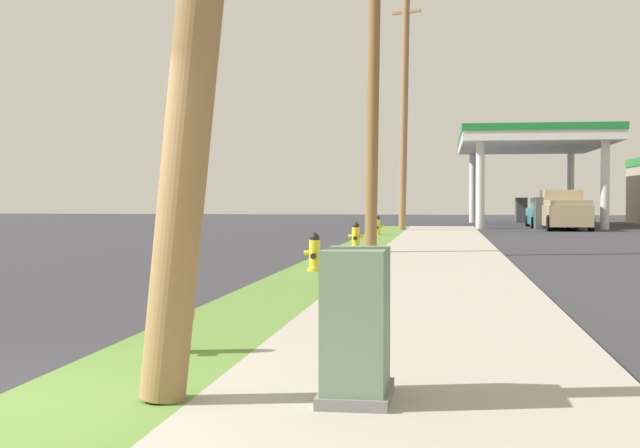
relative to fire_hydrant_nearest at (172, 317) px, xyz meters
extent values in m
cube|color=#5B8438|center=(0.01, -2.28, -0.39)|extent=(1.40, 80.00, 0.12)
cube|color=#A8A093|center=(2.31, -2.28, -0.39)|extent=(3.20, 80.00, 0.12)
cylinder|color=yellow|center=(0.00, 0.01, -0.30)|extent=(0.29, 0.29, 0.06)
cylinder|color=yellow|center=(0.00, 0.01, -0.03)|extent=(0.22, 0.22, 0.60)
sphere|color=black|center=(0.00, 0.01, 0.31)|extent=(0.19, 0.19, 0.19)
cylinder|color=black|center=(0.00, 0.01, 0.39)|extent=(0.06, 0.06, 0.05)
cylinder|color=yellow|center=(-0.16, 0.01, 0.02)|extent=(0.10, 0.09, 0.09)
cylinder|color=yellow|center=(0.16, 0.01, 0.02)|extent=(0.10, 0.09, 0.09)
cylinder|color=black|center=(0.00, -0.16, -0.03)|extent=(0.11, 0.12, 0.11)
cylinder|color=yellow|center=(-0.04, 9.15, -0.30)|extent=(0.29, 0.29, 0.06)
cylinder|color=yellow|center=(-0.04, 9.15, -0.03)|extent=(0.22, 0.22, 0.60)
sphere|color=black|center=(-0.04, 9.15, 0.31)|extent=(0.19, 0.19, 0.19)
cylinder|color=black|center=(-0.04, 9.15, 0.39)|extent=(0.06, 0.06, 0.05)
cylinder|color=yellow|center=(-0.20, 9.15, 0.02)|extent=(0.10, 0.09, 0.09)
cylinder|color=yellow|center=(0.12, 9.15, 0.02)|extent=(0.10, 0.09, 0.09)
cylinder|color=black|center=(-0.04, 8.98, -0.03)|extent=(0.11, 0.12, 0.11)
cylinder|color=yellow|center=(-0.02, 16.86, -0.30)|extent=(0.29, 0.29, 0.06)
cylinder|color=yellow|center=(-0.02, 16.86, -0.03)|extent=(0.22, 0.22, 0.60)
sphere|color=black|center=(-0.02, 16.86, 0.31)|extent=(0.19, 0.19, 0.19)
cylinder|color=black|center=(-0.02, 16.86, 0.39)|extent=(0.06, 0.06, 0.05)
cylinder|color=yellow|center=(-0.18, 16.86, 0.02)|extent=(0.10, 0.09, 0.09)
cylinder|color=yellow|center=(0.14, 16.86, 0.02)|extent=(0.10, 0.09, 0.09)
cylinder|color=black|center=(-0.02, 16.69, -0.03)|extent=(0.11, 0.12, 0.11)
cylinder|color=yellow|center=(-0.13, 26.32, -0.30)|extent=(0.29, 0.29, 0.06)
cylinder|color=yellow|center=(-0.13, 26.32, -0.03)|extent=(0.22, 0.22, 0.60)
sphere|color=black|center=(-0.13, 26.32, 0.31)|extent=(0.19, 0.19, 0.19)
cylinder|color=black|center=(-0.13, 26.32, 0.39)|extent=(0.06, 0.06, 0.05)
cylinder|color=yellow|center=(-0.29, 26.32, 0.02)|extent=(0.10, 0.09, 0.09)
cylinder|color=yellow|center=(0.03, 26.32, 0.02)|extent=(0.10, 0.09, 0.09)
cylinder|color=black|center=(-0.13, 26.15, -0.03)|extent=(0.11, 0.12, 0.11)
cylinder|color=olive|center=(0.56, 15.65, 4.37)|extent=(0.45, 0.97, 9.39)
cylinder|color=#937047|center=(0.61, 32.50, 4.90)|extent=(0.60, 0.50, 10.45)
cube|color=#937047|center=(0.70, 32.46, 9.52)|extent=(1.33, 0.67, 0.12)
cube|color=slate|center=(1.84, -1.62, -0.29)|extent=(0.49, 0.79, 0.08)
cube|color=slate|center=(1.84, -1.62, 0.20)|extent=(0.43, 0.73, 1.05)
cylinder|color=silver|center=(4.22, 37.67, 1.76)|extent=(0.44, 0.44, 4.42)
cylinder|color=silver|center=(10.34, 37.67, 1.76)|extent=(0.44, 0.44, 4.42)
cylinder|color=silver|center=(4.22, 49.75, 1.76)|extent=(0.44, 0.44, 4.42)
cylinder|color=silver|center=(10.34, 49.75, 1.76)|extent=(0.44, 0.44, 4.42)
cube|color=white|center=(7.28, 43.71, 4.22)|extent=(7.92, 13.89, 0.50)
cube|color=#1E8433|center=(7.28, 43.71, 4.65)|extent=(8.02, 13.99, 0.36)
cube|color=#47474C|center=(7.28, 37.67, 0.35)|extent=(0.70, 1.10, 1.60)
cube|color=#47474C|center=(7.28, 49.75, 0.35)|extent=(0.70, 1.10, 1.60)
cube|color=#197075|center=(7.82, 40.21, 0.14)|extent=(1.82, 4.50, 0.85)
cube|color=#197075|center=(7.82, 39.99, 0.85)|extent=(1.60, 2.03, 0.56)
cylinder|color=black|center=(6.96, 41.91, -0.15)|extent=(0.22, 0.60, 0.60)
cylinder|color=black|center=(8.68, 41.91, -0.15)|extent=(0.22, 0.60, 0.60)
cylinder|color=black|center=(6.97, 38.51, -0.15)|extent=(0.22, 0.60, 0.60)
cylinder|color=black|center=(8.69, 38.51, -0.15)|extent=(0.22, 0.60, 0.60)
cube|color=tan|center=(8.23, 36.75, 0.26)|extent=(2.06, 5.42, 1.00)
cube|color=tan|center=(8.22, 37.72, 1.14)|extent=(1.86, 2.07, 0.76)
cube|color=tan|center=(8.24, 35.56, 0.88)|extent=(1.91, 2.94, 0.24)
cylinder|color=black|center=(7.25, 38.89, -0.07)|extent=(0.23, 0.76, 0.76)
cylinder|color=black|center=(9.15, 38.91, -0.07)|extent=(0.23, 0.76, 0.76)
cylinder|color=black|center=(7.30, 34.59, -0.07)|extent=(0.23, 0.76, 0.76)
cylinder|color=black|center=(9.20, 34.61, -0.07)|extent=(0.23, 0.76, 0.76)
camera|label=1|loc=(2.45, -7.68, 1.07)|focal=49.45mm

